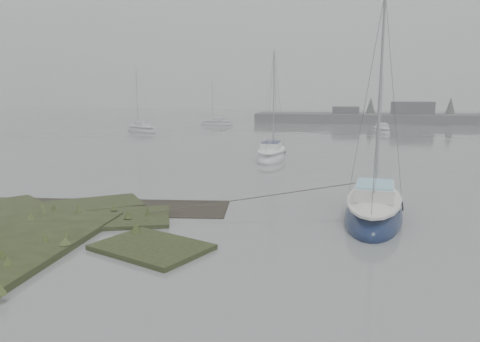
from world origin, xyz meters
TOP-DOWN VIEW (x-y plane):
  - ground at (0.00, 30.00)m, footprint 160.00×160.00m
  - far_shoreline at (26.84, 61.90)m, footprint 60.00×8.00m
  - sailboat_main at (8.06, 4.57)m, footprint 3.21×7.10m
  - sailboat_white at (2.39, 20.16)m, footprint 2.30×6.20m
  - sailboat_far_a at (-15.65, 40.32)m, footprint 5.75×5.17m
  - sailboat_far_b at (13.38, 43.94)m, footprint 2.13×5.36m
  - sailboat_far_c at (-8.83, 52.59)m, footprint 5.14×2.16m

SIDE VIEW (x-z plane):
  - ground at x=0.00m, z-range 0.00..0.00m
  - sailboat_far_c at x=-8.83m, z-range -3.31..3.75m
  - sailboat_far_b at x=13.38m, z-range -3.47..3.93m
  - sailboat_far_a at x=-15.65m, z-range -3.87..4.38m
  - sailboat_white at x=2.39m, z-range -4.05..4.58m
  - sailboat_main at x=8.06m, z-range -4.53..5.13m
  - far_shoreline at x=26.84m, z-range -1.22..2.93m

